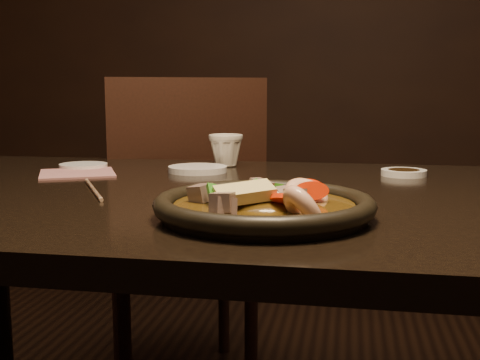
% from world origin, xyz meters
% --- Properties ---
extents(wall_back, '(5.00, 0.02, 2.80)m').
position_xyz_m(wall_back, '(0.00, 3.00, 1.40)').
color(wall_back, black).
rests_on(wall_back, floor).
extents(table, '(1.60, 0.90, 0.75)m').
position_xyz_m(table, '(0.00, 0.00, 0.67)').
color(table, black).
rests_on(table, floor).
extents(chair, '(0.60, 0.60, 0.96)m').
position_xyz_m(chair, '(-0.28, 0.64, 0.52)').
color(chair, black).
rests_on(chair, floor).
extents(plate, '(0.31, 0.31, 0.03)m').
position_xyz_m(plate, '(0.09, -0.22, 0.77)').
color(plate, black).
rests_on(plate, table).
extents(stirfry, '(0.21, 0.21, 0.07)m').
position_xyz_m(stirfry, '(0.09, -0.22, 0.77)').
color(stirfry, '#3D290B').
rests_on(stirfry, plate).
extents(soy_dish, '(0.09, 0.09, 0.01)m').
position_xyz_m(soy_dish, '(0.32, 0.25, 0.76)').
color(soy_dish, white).
rests_on(soy_dish, table).
extents(saucer_left, '(0.11, 0.11, 0.01)m').
position_xyz_m(saucer_left, '(-0.40, 0.24, 0.76)').
color(saucer_left, white).
rests_on(saucer_left, table).
extents(saucer_right, '(0.13, 0.13, 0.01)m').
position_xyz_m(saucer_right, '(-0.13, 0.23, 0.76)').
color(saucer_right, white).
rests_on(saucer_right, table).
extents(tea_cup, '(0.09, 0.09, 0.08)m').
position_xyz_m(tea_cup, '(-0.08, 0.34, 0.79)').
color(tea_cup, beige).
rests_on(tea_cup, table).
extents(chopsticks, '(0.12, 0.20, 0.01)m').
position_xyz_m(chopsticks, '(-0.25, -0.05, 0.75)').
color(chopsticks, tan).
rests_on(chopsticks, table).
extents(napkin, '(0.21, 0.21, 0.00)m').
position_xyz_m(napkin, '(-0.37, 0.15, 0.75)').
color(napkin, '#9B605F').
rests_on(napkin, table).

